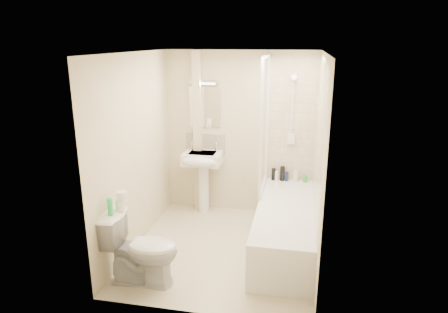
# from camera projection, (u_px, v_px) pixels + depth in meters

# --- Properties ---
(floor) EXTENTS (2.50, 2.50, 0.00)m
(floor) POSITION_uv_depth(u_px,v_px,m) (223.00, 249.00, 5.03)
(floor) COLOR beige
(floor) RESTS_ON ground
(wall_back) EXTENTS (2.20, 0.02, 2.40)m
(wall_back) POSITION_uv_depth(u_px,v_px,m) (240.00, 134.00, 5.87)
(wall_back) COLOR beige
(wall_back) RESTS_ON ground
(wall_left) EXTENTS (0.02, 2.50, 2.40)m
(wall_left) POSITION_uv_depth(u_px,v_px,m) (135.00, 153.00, 4.89)
(wall_left) COLOR beige
(wall_left) RESTS_ON ground
(wall_right) EXTENTS (0.02, 2.50, 2.40)m
(wall_right) POSITION_uv_depth(u_px,v_px,m) (319.00, 163.00, 4.49)
(wall_right) COLOR beige
(wall_right) RESTS_ON ground
(ceiling) EXTENTS (2.20, 2.50, 0.02)m
(ceiling) POSITION_uv_depth(u_px,v_px,m) (223.00, 53.00, 4.35)
(ceiling) COLOR white
(ceiling) RESTS_ON wall_back
(tile_back) EXTENTS (0.70, 0.01, 1.75)m
(tile_back) POSITION_uv_depth(u_px,v_px,m) (292.00, 121.00, 5.65)
(tile_back) COLOR beige
(tile_back) RESTS_ON wall_back
(tile_right) EXTENTS (0.01, 2.10, 1.75)m
(tile_right) POSITION_uv_depth(u_px,v_px,m) (319.00, 139.00, 4.61)
(tile_right) COLOR beige
(tile_right) RESTS_ON wall_right
(pipe_boxing) EXTENTS (0.12, 0.12, 2.40)m
(pipe_boxing) POSITION_uv_depth(u_px,v_px,m) (198.00, 133.00, 5.92)
(pipe_boxing) COLOR beige
(pipe_boxing) RESTS_ON ground
(splashback) EXTENTS (0.60, 0.02, 0.30)m
(splashback) POSITION_uv_depth(u_px,v_px,m) (205.00, 144.00, 6.00)
(splashback) COLOR beige
(splashback) RESTS_ON wall_back
(mirror) EXTENTS (0.46, 0.01, 0.60)m
(mirror) POSITION_uv_depth(u_px,v_px,m) (205.00, 107.00, 5.84)
(mirror) COLOR white
(mirror) RESTS_ON wall_back
(strip_light) EXTENTS (0.42, 0.07, 0.07)m
(strip_light) POSITION_uv_depth(u_px,v_px,m) (204.00, 82.00, 5.72)
(strip_light) COLOR silver
(strip_light) RESTS_ON wall_back
(bathtub) EXTENTS (0.70, 2.10, 0.55)m
(bathtub) POSITION_uv_depth(u_px,v_px,m) (285.00, 226.00, 5.00)
(bathtub) COLOR white
(bathtub) RESTS_ON ground
(shower_screen) EXTENTS (0.04, 0.92, 1.80)m
(shower_screen) POSITION_uv_depth(u_px,v_px,m) (264.00, 125.00, 5.30)
(shower_screen) COLOR white
(shower_screen) RESTS_ON bathtub
(shower_fixture) EXTENTS (0.10, 0.16, 0.99)m
(shower_fixture) POSITION_uv_depth(u_px,v_px,m) (292.00, 113.00, 5.58)
(shower_fixture) COLOR white
(shower_fixture) RESTS_ON wall_back
(pedestal_sink) EXTENTS (0.56, 0.50, 1.07)m
(pedestal_sink) POSITION_uv_depth(u_px,v_px,m) (202.00, 166.00, 5.87)
(pedestal_sink) COLOR white
(pedestal_sink) RESTS_ON ground
(bottle_black_a) EXTENTS (0.06, 0.06, 0.18)m
(bottle_black_a) POSITION_uv_depth(u_px,v_px,m) (274.00, 174.00, 5.84)
(bottle_black_a) COLOR black
(bottle_black_a) RESTS_ON bathtub
(bottle_white_a) EXTENTS (0.06, 0.06, 0.14)m
(bottle_white_a) POSITION_uv_depth(u_px,v_px,m) (277.00, 176.00, 5.84)
(bottle_white_a) COLOR white
(bottle_white_a) RESTS_ON bathtub
(bottle_black_b) EXTENTS (0.07, 0.07, 0.21)m
(bottle_black_b) POSITION_uv_depth(u_px,v_px,m) (282.00, 174.00, 5.82)
(bottle_black_b) COLOR black
(bottle_black_b) RESTS_ON bathtub
(bottle_blue) EXTENTS (0.05, 0.05, 0.13)m
(bottle_blue) POSITION_uv_depth(u_px,v_px,m) (287.00, 176.00, 5.81)
(bottle_blue) COLOR navy
(bottle_blue) RESTS_ON bathtub
(bottle_cream) EXTENTS (0.05, 0.05, 0.17)m
(bottle_cream) POSITION_uv_depth(u_px,v_px,m) (295.00, 176.00, 5.79)
(bottle_cream) COLOR beige
(bottle_cream) RESTS_ON bathtub
(bottle_white_b) EXTENTS (0.06, 0.06, 0.15)m
(bottle_white_b) POSITION_uv_depth(u_px,v_px,m) (296.00, 177.00, 5.79)
(bottle_white_b) COLOR silver
(bottle_white_b) RESTS_ON bathtub
(bottle_green) EXTENTS (0.06, 0.06, 0.10)m
(bottle_green) POSITION_uv_depth(u_px,v_px,m) (305.00, 179.00, 5.77)
(bottle_green) COLOR green
(bottle_green) RESTS_ON bathtub
(toilet) EXTENTS (0.49, 0.81, 0.80)m
(toilet) POSITION_uv_depth(u_px,v_px,m) (142.00, 248.00, 4.25)
(toilet) COLOR white
(toilet) RESTS_ON ground
(toilet_roll_lower) EXTENTS (0.10, 0.10, 0.10)m
(toilet_roll_lower) POSITION_uv_depth(u_px,v_px,m) (120.00, 205.00, 4.22)
(toilet_roll_lower) COLOR white
(toilet_roll_lower) RESTS_ON toilet
(toilet_roll_upper) EXTENTS (0.11, 0.11, 0.10)m
(toilet_roll_upper) POSITION_uv_depth(u_px,v_px,m) (122.00, 196.00, 4.20)
(toilet_roll_upper) COLOR white
(toilet_roll_upper) RESTS_ON toilet_roll_lower
(green_bottle) EXTENTS (0.06, 0.06, 0.19)m
(green_bottle) POSITION_uv_depth(u_px,v_px,m) (110.00, 207.00, 4.09)
(green_bottle) COLOR #2ACC5F
(green_bottle) RESTS_ON toilet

